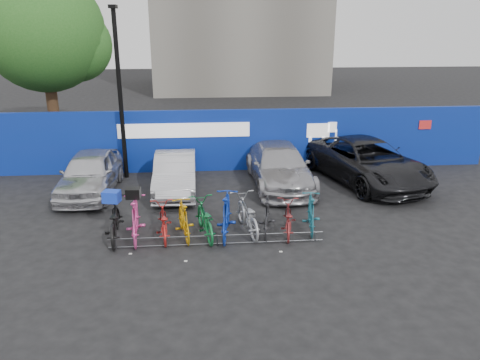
{
  "coord_description": "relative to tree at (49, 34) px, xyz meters",
  "views": [
    {
      "loc": [
        -0.32,
        -11.66,
        5.52
      ],
      "look_at": [
        0.81,
        2.0,
        0.91
      ],
      "focal_mm": 35.0,
      "sensor_mm": 36.0,
      "label": 1
    }
  ],
  "objects": [
    {
      "name": "car_0",
      "position": [
        2.65,
        -6.31,
        -4.35
      ],
      "size": [
        1.78,
        4.25,
        1.44
      ],
      "primitive_type": "imported",
      "rotation": [
        0.0,
        0.0,
        -0.02
      ],
      "color": "silver",
      "rests_on": "ground"
    },
    {
      "name": "ground",
      "position": [
        6.77,
        -10.06,
        -5.07
      ],
      "size": [
        100.0,
        100.0,
        0.0
      ],
      "primitive_type": "plane",
      "color": "black",
      "rests_on": "ground"
    },
    {
      "name": "bike_rack",
      "position": [
        6.77,
        -10.66,
        -4.91
      ],
      "size": [
        5.6,
        0.03,
        0.3
      ],
      "color": "#595B60",
      "rests_on": "ground"
    },
    {
      "name": "bike_7",
      "position": [
        8.18,
        -9.93,
        -4.56
      ],
      "size": [
        0.77,
        1.76,
        1.02
      ],
      "primitive_type": "imported",
      "rotation": [
        0.0,
        0.0,
        2.96
      ],
      "color": "#29292C",
      "rests_on": "ground"
    },
    {
      "name": "bike_9",
      "position": [
        9.42,
        -9.9,
        -4.55
      ],
      "size": [
        0.76,
        1.78,
        1.04
      ],
      "primitive_type": "imported",
      "rotation": [
        0.0,
        0.0,
        2.98
      ],
      "color": "#1C6678",
      "rests_on": "ground"
    },
    {
      "name": "cargo_topcase",
      "position": [
        4.63,
        -10.08,
        -3.76
      ],
      "size": [
        0.38,
        0.34,
        0.27
      ],
      "primitive_type": "cube",
      "rotation": [
        0.0,
        0.0,
        -0.04
      ],
      "color": "black",
      "rests_on": "bike_1"
    },
    {
      "name": "hoarding",
      "position": [
        6.78,
        -4.06,
        -3.86
      ],
      "size": [
        22.0,
        0.18,
        2.4
      ],
      "color": "navy",
      "rests_on": "ground"
    },
    {
      "name": "bike_8",
      "position": [
        8.73,
        -10.1,
        -4.62
      ],
      "size": [
        0.86,
        1.77,
        0.89
      ],
      "primitive_type": "imported",
      "rotation": [
        0.0,
        0.0,
        2.98
      ],
      "color": "maroon",
      "rests_on": "ground"
    },
    {
      "name": "bike_5",
      "position": [
        7.05,
        -10.07,
        -4.46
      ],
      "size": [
        0.83,
        2.09,
        1.22
      ],
      "primitive_type": "imported",
      "rotation": [
        0.0,
        0.0,
        3.01
      ],
      "color": "#0F2FA4",
      "rests_on": "ground"
    },
    {
      "name": "lamppost",
      "position": [
        3.57,
        -4.66,
        -1.8
      ],
      "size": [
        0.25,
        0.5,
        6.11
      ],
      "color": "black",
      "rests_on": "ground"
    },
    {
      "name": "car_2",
      "position": [
        9.16,
        -5.99,
        -4.36
      ],
      "size": [
        2.1,
        4.91,
        1.41
      ],
      "primitive_type": "imported",
      "rotation": [
        0.0,
        0.0,
        0.03
      ],
      "color": "#A6A5AA",
      "rests_on": "ground"
    },
    {
      "name": "car_1",
      "position": [
        5.51,
        -6.38,
        -4.42
      ],
      "size": [
        1.43,
        3.97,
        1.3
      ],
      "primitive_type": "imported",
      "rotation": [
        0.0,
        0.0,
        0.01
      ],
      "color": "#BABAC0",
      "rests_on": "ground"
    },
    {
      "name": "bike_1",
      "position": [
        4.63,
        -10.08,
        -4.48
      ],
      "size": [
        0.72,
        2.0,
        1.18
      ],
      "primitive_type": "imported",
      "rotation": [
        0.0,
        0.0,
        3.23
      ],
      "color": "#E64294",
      "rests_on": "ground"
    },
    {
      "name": "car_3",
      "position": [
        12.36,
        -5.91,
        -4.29
      ],
      "size": [
        3.96,
        6.07,
        1.55
      ],
      "primitive_type": "imported",
      "rotation": [
        0.0,
        0.0,
        0.27
      ],
      "color": "black",
      "rests_on": "ground"
    },
    {
      "name": "bike_2",
      "position": [
        5.35,
        -10.05,
        -4.61
      ],
      "size": [
        0.81,
        1.81,
        0.92
      ],
      "primitive_type": "imported",
      "rotation": [
        0.0,
        0.0,
        3.26
      ],
      "color": "#B2211E",
      "rests_on": "ground"
    },
    {
      "name": "bike_3",
      "position": [
        5.9,
        -10.07,
        -4.56
      ],
      "size": [
        0.79,
        1.77,
        1.02
      ],
      "primitive_type": "imported",
      "rotation": [
        0.0,
        0.0,
        3.33
      ],
      "color": "#D2940A",
      "rests_on": "ground"
    },
    {
      "name": "bike_0",
      "position": [
        4.05,
        -10.04,
        -4.54
      ],
      "size": [
        0.92,
        2.1,
        1.07
      ],
      "primitive_type": "imported",
      "rotation": [
        0.0,
        0.0,
        3.25
      ],
      "color": "black",
      "rests_on": "ground"
    },
    {
      "name": "bike_4",
      "position": [
        6.46,
        -10.04,
        -4.57
      ],
      "size": [
        1.01,
        1.99,
        1.0
      ],
      "primitive_type": "imported",
      "rotation": [
        0.0,
        0.0,
        3.33
      ],
      "color": "#126D33",
      "rests_on": "ground"
    },
    {
      "name": "cargo_crate",
      "position": [
        4.05,
        -10.04,
        -3.85
      ],
      "size": [
        0.48,
        0.4,
        0.3
      ],
      "primitive_type": "cube",
      "rotation": [
        0.0,
        0.0,
        -0.2
      ],
      "color": "blue",
      "rests_on": "bike_0"
    },
    {
      "name": "tree",
      "position": [
        0.0,
        0.0,
        0.0
      ],
      "size": [
        5.4,
        5.2,
        7.8
      ],
      "color": "#382314",
      "rests_on": "ground"
    },
    {
      "name": "bike_6",
      "position": [
        7.63,
        -9.89,
        -4.55
      ],
      "size": [
        1.04,
        2.06,
        1.03
      ],
      "primitive_type": "imported",
      "rotation": [
        0.0,
        0.0,
        3.33
      ],
      "color": "#979A9E",
      "rests_on": "ground"
    }
  ]
}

